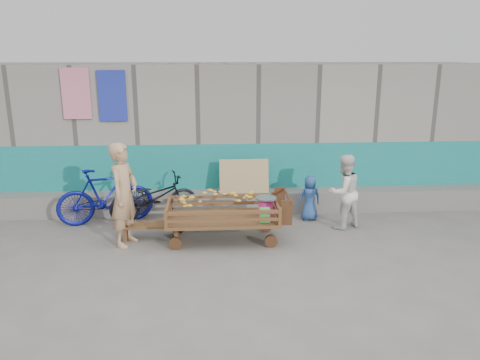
{
  "coord_description": "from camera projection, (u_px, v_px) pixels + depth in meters",
  "views": [
    {
      "loc": [
        -0.36,
        -6.95,
        3.2
      ],
      "look_at": [
        0.15,
        1.2,
        1.0
      ],
      "focal_mm": 35.0,
      "sensor_mm": 36.0,
      "label": 1
    }
  ],
  "objects": [
    {
      "name": "banana_cart",
      "position": [
        220.0,
        207.0,
        8.16
      ],
      "size": [
        2.14,
        0.98,
        0.91
      ],
      "color": "#572D1E",
      "rests_on": "ground"
    },
    {
      "name": "woman",
      "position": [
        344.0,
        192.0,
        8.75
      ],
      "size": [
        0.85,
        0.77,
        1.42
      ],
      "primitive_type": "imported",
      "rotation": [
        0.0,
        0.0,
        3.56
      ],
      "color": "white",
      "rests_on": "ground"
    },
    {
      "name": "bicycle_dark",
      "position": [
        154.0,
        198.0,
        9.23
      ],
      "size": [
        1.85,
        1.13,
        0.92
      ],
      "primitive_type": "imported",
      "rotation": [
        0.0,
        0.0,
        1.89
      ],
      "color": "black",
      "rests_on": "ground"
    },
    {
      "name": "bicycle_blue",
      "position": [
        105.0,
        196.0,
        9.04
      ],
      "size": [
        1.9,
        1.0,
        1.1
      ],
      "primitive_type": "imported",
      "rotation": [
        0.0,
        0.0,
        1.85
      ],
      "color": "navy",
      "rests_on": "ground"
    },
    {
      "name": "ground",
      "position": [
        235.0,
        259.0,
        7.55
      ],
      "size": [
        80.0,
        80.0,
        0.0
      ],
      "primitive_type": "plane",
      "color": "#5D5B55",
      "rests_on": "ground"
    },
    {
      "name": "child",
      "position": [
        310.0,
        198.0,
        9.24
      ],
      "size": [
        0.47,
        0.34,
        0.9
      ],
      "primitive_type": "imported",
      "rotation": [
        0.0,
        0.0,
        3.28
      ],
      "color": "#284E92",
      "rests_on": "ground"
    },
    {
      "name": "vendor_man",
      "position": [
        124.0,
        195.0,
        7.93
      ],
      "size": [
        0.61,
        0.76,
        1.79
      ],
      "primitive_type": "imported",
      "rotation": [
        0.0,
        0.0,
        1.25
      ],
      "color": "tan",
      "rests_on": "ground"
    },
    {
      "name": "building_wall",
      "position": [
        226.0,
        130.0,
        11.07
      ],
      "size": [
        12.0,
        3.5,
        3.0
      ],
      "color": "gray",
      "rests_on": "ground"
    },
    {
      "name": "bench",
      "position": [
        151.0,
        228.0,
        8.35
      ],
      "size": [
        1.12,
        0.34,
        0.28
      ],
      "color": "#572D1E",
      "rests_on": "ground"
    }
  ]
}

